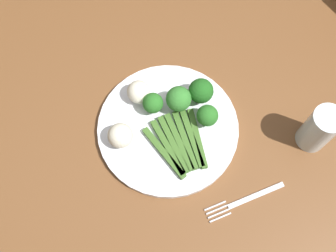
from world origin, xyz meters
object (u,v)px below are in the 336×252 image
object	(u,v)px
asparagus_bundle	(180,143)
cauliflower_mid	(139,92)
broccoli_right	(207,116)
plate	(168,128)
fork	(244,200)
cauliflower_near_center	(120,136)
dining_table	(170,118)
broccoli_outer_edge	(201,91)
water_glass	(319,129)
broccoli_front_left	(179,99)
broccoli_back_right	(153,103)

from	to	relation	value
asparagus_bundle	cauliflower_mid	distance (m)	0.14
broccoli_right	plate	bearing A→B (deg)	72.79
asparagus_bundle	fork	xyz separation A→B (m)	(-0.15, -0.06, -0.02)
plate	cauliflower_near_center	bearing A→B (deg)	81.13
dining_table	cauliflower_near_center	xyz separation A→B (m)	(-0.04, 0.13, 0.13)
fork	broccoli_outer_edge	bearing A→B (deg)	-91.30
plate	water_glass	world-z (taller)	water_glass
dining_table	asparagus_bundle	size ratio (longest dim) A/B	10.82
broccoli_right	cauliflower_mid	bearing A→B (deg)	42.26
dining_table	broccoli_right	xyz separation A→B (m)	(-0.08, -0.04, 0.13)
dining_table	water_glass	xyz separation A→B (m)	(-0.20, -0.22, 0.15)
asparagus_bundle	fork	world-z (taller)	asparagus_bundle
asparagus_bundle	fork	bearing A→B (deg)	-154.13
broccoli_right	fork	bearing A→B (deg)	177.84
dining_table	broccoli_front_left	distance (m)	0.14
asparagus_bundle	broccoli_outer_edge	distance (m)	0.11
cauliflower_near_center	cauliflower_mid	size ratio (longest dim) A/B	1.05
dining_table	broccoli_right	distance (m)	0.16
cauliflower_near_center	broccoli_outer_edge	bearing A→B (deg)	-85.85
broccoli_front_left	broccoli_outer_edge	bearing A→B (deg)	-93.93
asparagus_bundle	cauliflower_mid	xyz separation A→B (m)	(0.13, 0.03, 0.02)
asparagus_bundle	broccoli_right	size ratio (longest dim) A/B	2.54
broccoli_back_right	cauliflower_mid	world-z (taller)	broccoli_back_right
broccoli_outer_edge	cauliflower_mid	bearing A→B (deg)	62.41
broccoli_outer_edge	cauliflower_near_center	distance (m)	0.19
plate	asparagus_bundle	size ratio (longest dim) A/B	2.13
broccoli_outer_edge	fork	bearing A→B (deg)	175.30
broccoli_front_left	cauliflower_mid	world-z (taller)	broccoli_front_left
broccoli_back_right	water_glass	distance (m)	0.33
dining_table	plate	world-z (taller)	plate
plate	broccoli_outer_edge	world-z (taller)	broccoli_outer_edge
broccoli_back_right	water_glass	bearing A→B (deg)	-126.33
cauliflower_mid	plate	bearing A→B (deg)	-164.01
plate	fork	size ratio (longest dim) A/B	1.75
dining_table	asparagus_bundle	bearing A→B (deg)	164.81
dining_table	plate	size ratio (longest dim) A/B	5.08
plate	cauliflower_mid	world-z (taller)	cauliflower_mid
dining_table	water_glass	size ratio (longest dim) A/B	13.03
asparagus_bundle	broccoli_outer_edge	xyz separation A→B (m)	(0.07, -0.08, 0.03)
water_glass	broccoli_outer_edge	bearing A→B (deg)	43.77
broccoli_front_left	broccoli_right	size ratio (longest dim) A/B	1.19
cauliflower_near_center	water_glass	xyz separation A→B (m)	(-0.16, -0.35, 0.02)
dining_table	water_glass	distance (m)	0.33
asparagus_bundle	broccoli_back_right	size ratio (longest dim) A/B	2.63
cauliflower_mid	asparagus_bundle	bearing A→B (deg)	-167.37
broccoli_right	cauliflower_near_center	bearing A→B (deg)	77.40
broccoli_back_right	cauliflower_mid	size ratio (longest dim) A/B	1.07
broccoli_back_right	broccoli_right	xyz separation A→B (m)	(-0.07, -0.09, 0.00)
dining_table	asparagus_bundle	distance (m)	0.15
broccoli_front_left	fork	distance (m)	0.24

